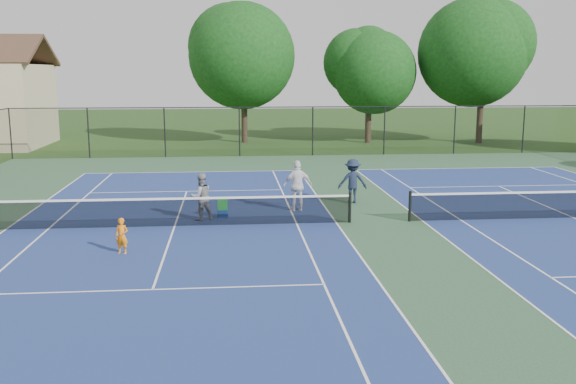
{
  "coord_description": "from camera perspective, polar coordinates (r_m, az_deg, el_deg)",
  "views": [
    {
      "loc": [
        -5.12,
        -21.17,
        5.1
      ],
      "look_at": [
        -3.27,
        -1.0,
        1.3
      ],
      "focal_mm": 40.0,
      "sensor_mm": 36.0,
      "label": 1
    }
  ],
  "objects": [
    {
      "name": "ground",
      "position": [
        22.37,
        8.14,
        -2.66
      ],
      "size": [
        140.0,
        140.0,
        0.0
      ],
      "primitive_type": "plane",
      "color": "#234716",
      "rests_on": "ground"
    },
    {
      "name": "court_pad",
      "position": [
        22.37,
        8.14,
        -2.65
      ],
      "size": [
        36.0,
        36.0,
        0.01
      ],
      "primitive_type": "cube",
      "color": "#2B4C33",
      "rests_on": "ground"
    },
    {
      "name": "tennis_court_left",
      "position": [
        21.83,
        -10.05,
        -2.78
      ],
      "size": [
        12.0,
        23.83,
        1.07
      ],
      "color": "navy",
      "rests_on": "ground"
    },
    {
      "name": "tennis_court_right",
      "position": [
        24.9,
        24.04,
        -1.9
      ],
      "size": [
        12.0,
        23.83,
        1.07
      ],
      "color": "navy",
      "rests_on": "ground"
    },
    {
      "name": "perimeter_fence",
      "position": [
        22.06,
        8.25,
        1.39
      ],
      "size": [
        36.08,
        36.08,
        3.02
      ],
      "color": "black",
      "rests_on": "ground"
    },
    {
      "name": "tree_back_b",
      "position": [
        47.2,
        -3.97,
        12.42
      ],
      "size": [
        7.6,
        7.6,
        10.03
      ],
      "color": "#2D2116",
      "rests_on": "ground"
    },
    {
      "name": "tree_back_c",
      "position": [
        47.27,
        7.26,
        11.0
      ],
      "size": [
        6.0,
        6.0,
        8.4
      ],
      "color": "#2D2116",
      "rests_on": "ground"
    },
    {
      "name": "tree_back_d",
      "position": [
        48.7,
        17.0,
        12.2
      ],
      "size": [
        7.8,
        7.8,
        10.37
      ],
      "color": "#2D2116",
      "rests_on": "ground"
    },
    {
      "name": "child_player",
      "position": [
        18.84,
        -14.55,
        -3.8
      ],
      "size": [
        0.43,
        0.35,
        1.03
      ],
      "primitive_type": "imported",
      "rotation": [
        0.0,
        0.0,
        -0.3
      ],
      "color": "orange",
      "rests_on": "ground"
    },
    {
      "name": "instructor",
      "position": [
        22.45,
        -7.75,
        -0.43
      ],
      "size": [
        0.99,
        0.9,
        1.66
      ],
      "primitive_type": "imported",
      "rotation": [
        0.0,
        0.0,
        3.54
      ],
      "color": "gray",
      "rests_on": "ground"
    },
    {
      "name": "bystander_a",
      "position": [
        23.8,
        0.86,
        0.57
      ],
      "size": [
        1.16,
        0.62,
        1.89
      ],
      "primitive_type": "imported",
      "rotation": [
        0.0,
        0.0,
        3.29
      ],
      "color": "white",
      "rests_on": "ground"
    },
    {
      "name": "bystander_b",
      "position": [
        25.35,
        5.76,
        0.98
      ],
      "size": [
        1.18,
        0.74,
        1.75
      ],
      "primitive_type": "imported",
      "rotation": [
        0.0,
        0.0,
        3.05
      ],
      "color": "#1A2239",
      "rests_on": "ground"
    },
    {
      "name": "ball_crate",
      "position": [
        22.87,
        -5.83,
        -1.93
      ],
      "size": [
        0.39,
        0.28,
        0.3
      ],
      "primitive_type": "cube",
      "rotation": [
        0.0,
        0.0,
        -0.03
      ],
      "color": "#16409A",
      "rests_on": "ground"
    },
    {
      "name": "ball_hopper",
      "position": [
        22.79,
        -5.85,
        -1.02
      ],
      "size": [
        0.35,
        0.27,
        0.44
      ],
      "primitive_type": "cube",
      "rotation": [
        0.0,
        0.0,
        -0.04
      ],
      "color": "green",
      "rests_on": "ball_crate"
    }
  ]
}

